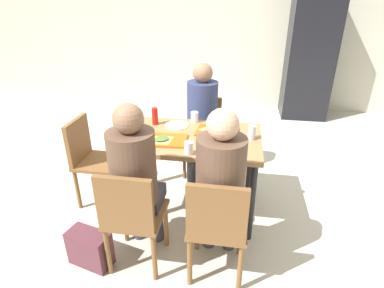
% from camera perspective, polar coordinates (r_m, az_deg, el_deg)
% --- Properties ---
extents(ground_plane, '(10.00, 10.00, 0.02)m').
position_cam_1_polar(ground_plane, '(3.03, 0.00, -11.84)').
color(ground_plane, beige).
extents(back_wall, '(10.00, 0.10, 2.80)m').
position_cam_1_polar(back_wall, '(5.60, 5.66, 21.09)').
color(back_wall, beige).
rests_on(back_wall, ground_plane).
extents(main_table, '(1.18, 0.78, 0.76)m').
position_cam_1_polar(main_table, '(2.68, 0.00, -0.53)').
color(main_table, '#9E7247').
rests_on(main_table, ground_plane).
extents(chair_near_left, '(0.40, 0.40, 0.84)m').
position_cam_1_polar(chair_near_left, '(2.20, -11.13, -12.65)').
color(chair_near_left, brown).
rests_on(chair_near_left, ground_plane).
extents(chair_near_right, '(0.40, 0.40, 0.84)m').
position_cam_1_polar(chair_near_right, '(2.10, 4.70, -14.46)').
color(chair_near_right, brown).
rests_on(chair_near_right, ground_plane).
extents(chair_far_side, '(0.40, 0.40, 0.84)m').
position_cam_1_polar(chair_far_side, '(3.44, 2.07, 2.61)').
color(chair_far_side, brown).
rests_on(chair_far_side, ground_plane).
extents(chair_left_end, '(0.40, 0.40, 0.84)m').
position_cam_1_polar(chair_left_end, '(3.05, -18.36, -1.98)').
color(chair_left_end, brown).
rests_on(chair_left_end, ground_plane).
extents(person_in_red, '(0.32, 0.42, 1.25)m').
position_cam_1_polar(person_in_red, '(2.17, -10.45, -5.30)').
color(person_in_red, '#383842').
rests_on(person_in_red, ground_plane).
extents(person_in_brown_jacket, '(0.32, 0.42, 1.25)m').
position_cam_1_polar(person_in_brown_jacket, '(2.06, 5.28, -6.73)').
color(person_in_brown_jacket, '#383842').
rests_on(person_in_brown_jacket, ground_plane).
extents(person_far_side, '(0.32, 0.42, 1.25)m').
position_cam_1_polar(person_far_side, '(3.22, 1.82, 5.67)').
color(person_far_side, '#383842').
rests_on(person_far_side, ground_plane).
extents(tray_red_near, '(0.38, 0.28, 0.02)m').
position_cam_1_polar(tray_red_near, '(2.55, -5.06, 0.71)').
color(tray_red_near, '#D85914').
rests_on(tray_red_near, main_table).
extents(tray_red_far, '(0.38, 0.29, 0.02)m').
position_cam_1_polar(tray_red_far, '(2.72, 4.69, 2.33)').
color(tray_red_far, '#D85914').
rests_on(tray_red_far, main_table).
extents(paper_plate_center, '(0.22, 0.22, 0.01)m').
position_cam_1_polar(paper_plate_center, '(2.86, -2.81, 3.51)').
color(paper_plate_center, white).
rests_on(paper_plate_center, main_table).
extents(paper_plate_near_edge, '(0.22, 0.22, 0.01)m').
position_cam_1_polar(paper_plate_near_edge, '(2.42, 3.31, -0.75)').
color(paper_plate_near_edge, white).
rests_on(paper_plate_near_edge, main_table).
extents(pizza_slice_a, '(0.23, 0.23, 0.02)m').
position_cam_1_polar(pizza_slice_a, '(2.53, -5.70, 0.88)').
color(pizza_slice_a, '#DBAD60').
rests_on(pizza_slice_a, tray_red_near).
extents(pizza_slice_b, '(0.24, 0.20, 0.02)m').
position_cam_1_polar(pizza_slice_b, '(2.73, 4.34, 2.85)').
color(pizza_slice_b, '#DBAD60').
rests_on(pizza_slice_b, tray_red_far).
extents(plastic_cup_a, '(0.07, 0.07, 0.10)m').
position_cam_1_polar(plastic_cup_a, '(2.92, 0.47, 5.03)').
color(plastic_cup_a, white).
rests_on(plastic_cup_a, main_table).
extents(plastic_cup_b, '(0.07, 0.07, 0.10)m').
position_cam_1_polar(plastic_cup_b, '(2.32, -0.59, -0.73)').
color(plastic_cup_b, white).
rests_on(plastic_cup_b, main_table).
extents(plastic_cup_c, '(0.07, 0.07, 0.10)m').
position_cam_1_polar(plastic_cup_c, '(2.78, -9.46, 3.53)').
color(plastic_cup_c, white).
rests_on(plastic_cup_c, main_table).
extents(soda_can, '(0.07, 0.07, 0.12)m').
position_cam_1_polar(soda_can, '(2.60, 11.01, 2.12)').
color(soda_can, '#B7BCC6').
rests_on(soda_can, main_table).
extents(condiment_bottle, '(0.06, 0.06, 0.16)m').
position_cam_1_polar(condiment_bottle, '(2.88, -6.88, 5.14)').
color(condiment_bottle, red).
rests_on(condiment_bottle, main_table).
extents(foil_bundle, '(0.10, 0.10, 0.10)m').
position_cam_1_polar(foil_bundle, '(2.72, -10.54, 2.95)').
color(foil_bundle, silver).
rests_on(foil_bundle, main_table).
extents(handbag, '(0.35, 0.23, 0.28)m').
position_cam_1_polar(handbag, '(2.54, -18.38, -17.84)').
color(handbag, '#592D38').
rests_on(handbag, ground_plane).
extents(drink_fridge, '(0.70, 0.60, 1.90)m').
position_cam_1_polar(drink_fridge, '(5.40, 20.91, 14.61)').
color(drink_fridge, black).
rests_on(drink_fridge, ground_plane).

